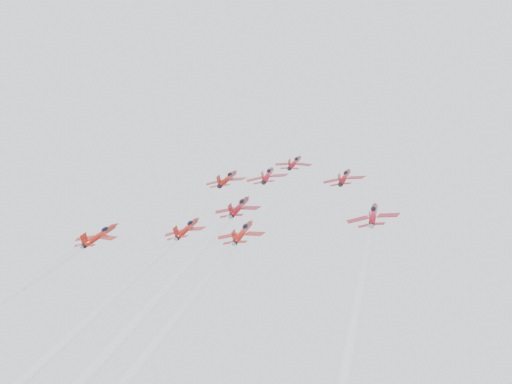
% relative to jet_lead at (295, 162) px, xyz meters
% --- Properties ---
extents(jet_lead, '(9.35, 12.01, 7.49)m').
position_rel_jet_lead_xyz_m(jet_lead, '(0.00, 0.00, 0.00)').
color(jet_lead, maroon).
extents(jet_row2_left, '(10.38, 13.33, 8.32)m').
position_rel_jet_lead_xyz_m(jet_row2_left, '(-14.54, -7.88, -4.51)').
color(jet_row2_left, maroon).
extents(jet_row2_center, '(10.27, 13.19, 8.23)m').
position_rel_jet_lead_xyz_m(jet_row2_center, '(-3.85, -8.22, -4.70)').
color(jet_row2_center, '#A50F1E').
extents(jet_row2_right, '(9.24, 11.87, 7.40)m').
position_rel_jet_lead_xyz_m(jet_row2_right, '(16.31, -14.82, -8.49)').
color(jet_row2_right, maroon).
extents(jet_center, '(9.87, 93.53, 54.36)m').
position_rel_jet_lead_xyz_m(jet_center, '(-2.58, -69.06, -39.65)').
color(jet_center, maroon).
extents(jet_rear_left, '(8.85, 83.91, 48.77)m').
position_rel_jet_lead_xyz_m(jet_rear_left, '(-9.39, -74.28, -42.64)').
color(jet_rear_left, '#A7170F').
extents(jet_rear_right, '(8.95, 84.82, 49.30)m').
position_rel_jet_lead_xyz_m(jet_rear_right, '(3.87, -78.16, -44.86)').
color(jet_rear_right, '#B01A10').
extents(jet_rear_farright, '(9.26, 87.73, 50.99)m').
position_rel_jet_lead_xyz_m(jet_rear_farright, '(26.74, -75.45, -43.31)').
color(jet_rear_farright, '#A30F20').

